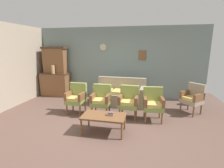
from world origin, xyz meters
TOP-DOWN VIEW (x-y plane):
  - ground_plane at (0.00, 0.00)m, footprint 7.68×7.68m
  - wall_back_with_decor at (0.00, 2.63)m, footprint 6.40×0.09m
  - side_cabinet at (-2.54, 2.25)m, footprint 1.16×0.55m
  - cabinet_upper_hutch at (-2.54, 2.33)m, footprint 0.99×0.38m
  - vase_on_cabinet at (-2.50, 2.07)m, footprint 0.13×0.13m
  - floral_couch at (0.22, 1.72)m, footprint 1.74×0.86m
  - armchair_near_cabinet at (-0.94, 0.67)m, footprint 0.54×0.51m
  - armchair_row_middle at (-0.16, 0.63)m, footprint 0.53×0.50m
  - armchair_by_doorway at (0.63, 0.64)m, footprint 0.54×0.51m
  - armchair_near_couch_end at (1.30, 0.60)m, footprint 0.56×0.54m
  - wingback_chair_by_fireplace at (2.46, 1.35)m, footprint 0.71×0.71m
  - coffee_table at (0.16, -0.32)m, footprint 1.00×0.56m
  - book_stack_on_table at (0.32, -0.29)m, footprint 0.14×0.10m
  - floor_vase_by_wall at (2.85, 2.15)m, footprint 0.22×0.22m

SIDE VIEW (x-z plane):
  - ground_plane at x=0.00m, z-range 0.00..0.00m
  - floor_vase_by_wall at x=2.85m, z-range 0.00..0.64m
  - floral_couch at x=0.22m, z-range -0.12..0.78m
  - coffee_table at x=0.16m, z-range 0.17..0.59m
  - book_stack_on_table at x=0.32m, z-range 0.42..0.50m
  - side_cabinet at x=-2.54m, z-range 0.00..0.93m
  - armchair_near_cabinet at x=-0.94m, z-range 0.05..0.95m
  - armchair_row_middle at x=-0.16m, z-range 0.05..0.95m
  - armchair_by_doorway at x=0.63m, z-range 0.05..0.95m
  - armchair_near_couch_end at x=1.30m, z-range 0.05..0.95m
  - wingback_chair_by_fireplace at x=2.46m, z-range 0.05..0.95m
  - vase_on_cabinet at x=-2.50m, z-range 0.93..1.27m
  - wall_back_with_decor at x=0.00m, z-range 0.00..2.70m
  - cabinet_upper_hutch at x=-2.54m, z-range 0.94..1.97m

